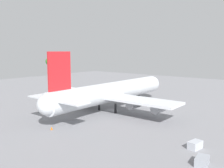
% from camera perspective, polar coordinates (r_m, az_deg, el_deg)
% --- Properties ---
extents(ground_plane, '(236.20, 236.20, 0.00)m').
position_cam_1_polar(ground_plane, '(86.10, -0.00, -5.93)').
color(ground_plane, gray).
extents(cargo_airplane, '(59.05, 50.35, 19.94)m').
position_cam_1_polar(cargo_airplane, '(84.79, -0.04, -1.86)').
color(cargo_airplane, silver).
rests_on(cargo_airplane, ground_plane).
extents(maintenance_van, '(4.29, 4.70, 2.33)m').
position_cam_1_polar(maintenance_van, '(111.08, 5.08, -2.28)').
color(maintenance_van, '#333338').
rests_on(maintenance_van, ground_plane).
extents(cargo_container_fore, '(3.39, 2.38, 1.62)m').
position_cam_1_polar(cargo_container_fore, '(48.89, 19.82, -16.16)').
color(cargo_container_fore, '#999EA8').
rests_on(cargo_container_fore, ground_plane).
extents(cargo_container_aft, '(3.41, 2.41, 1.65)m').
position_cam_1_polar(cargo_container_aft, '(55.87, 18.40, -13.03)').
color(cargo_container_aft, '#B7BCC6').
rests_on(cargo_container_aft, ground_plane).
extents(safety_cone_nose, '(0.47, 0.47, 0.67)m').
position_cam_1_polar(safety_cone_nose, '(108.33, 8.22, -3.01)').
color(safety_cone_nose, orange).
rests_on(safety_cone_nose, ground_plane).
extents(safety_cone_tail, '(0.57, 0.57, 0.82)m').
position_cam_1_polar(safety_cone_tail, '(66.97, -13.59, -9.76)').
color(safety_cone_tail, orange).
rests_on(safety_cone_tail, ground_plane).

